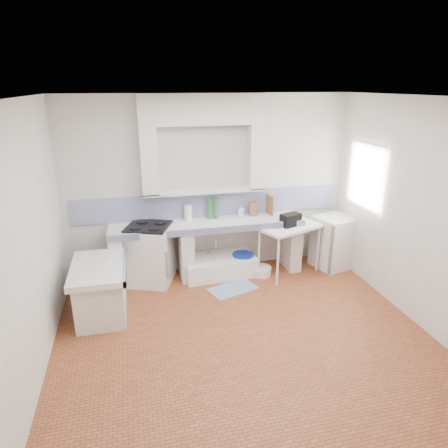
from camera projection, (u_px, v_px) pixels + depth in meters
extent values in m
plane|color=brown|center=(243.00, 334.00, 4.96)|extent=(4.50, 4.50, 0.00)
plane|color=silver|center=(247.00, 97.00, 4.03)|extent=(4.50, 4.50, 0.00)
plane|color=silver|center=(210.00, 186.00, 6.33)|extent=(4.50, 0.00, 4.50)
plane|color=silver|center=(328.00, 327.00, 2.66)|extent=(4.50, 0.00, 4.50)
plane|color=silver|center=(28.00, 245.00, 4.01)|extent=(0.00, 4.50, 4.50)
plane|color=silver|center=(418.00, 213.00, 4.98)|extent=(0.00, 4.50, 4.50)
cube|color=silver|center=(203.00, 109.00, 5.80)|extent=(1.90, 0.25, 0.45)
cube|color=#3C2213|center=(377.00, 176.00, 6.06)|extent=(0.35, 0.86, 1.06)
cube|color=white|center=(371.00, 152.00, 5.90)|extent=(0.01, 0.84, 0.24)
cube|color=white|center=(207.00, 225.00, 6.21)|extent=(3.00, 0.60, 0.08)
cube|color=navy|center=(211.00, 231.00, 5.96)|extent=(3.00, 0.04, 0.10)
cube|color=silver|center=(117.00, 260.00, 6.06)|extent=(0.20, 0.55, 0.82)
cube|color=silver|center=(186.00, 253.00, 6.29)|extent=(0.20, 0.55, 0.82)
cube|color=silver|center=(290.00, 244.00, 6.66)|extent=(0.20, 0.55, 0.82)
cube|color=white|center=(99.00, 268.00, 5.20)|extent=(0.70, 1.10, 0.08)
cube|color=silver|center=(101.00, 292.00, 5.31)|extent=(0.60, 1.00, 0.62)
cube|color=navy|center=(125.00, 266.00, 5.27)|extent=(0.04, 1.10, 0.10)
cube|color=navy|center=(210.00, 204.00, 6.42)|extent=(4.27, 0.03, 0.40)
cube|color=white|center=(150.00, 255.00, 6.13)|extent=(0.81, 0.80, 0.90)
cube|color=white|center=(219.00, 266.00, 6.47)|extent=(1.18, 0.69, 0.28)
cube|color=white|center=(289.00, 249.00, 6.44)|extent=(1.11, 0.87, 0.04)
cube|color=white|center=(333.00, 242.00, 6.67)|extent=(0.70, 0.70, 0.87)
cylinder|color=red|center=(206.00, 270.00, 6.36)|extent=(0.32, 0.32, 0.25)
cylinder|color=orange|center=(225.00, 269.00, 6.37)|extent=(0.37, 0.37, 0.28)
cylinder|color=#102BB0|center=(243.00, 263.00, 6.51)|extent=(0.41, 0.41, 0.33)
cylinder|color=white|center=(261.00, 271.00, 6.47)|extent=(0.38, 0.38, 0.13)
cylinder|color=silver|center=(208.00, 262.00, 6.59)|extent=(0.10, 0.10, 0.31)
cylinder|color=silver|center=(219.00, 261.00, 6.63)|extent=(0.10, 0.10, 0.30)
cube|color=black|center=(290.00, 220.00, 6.26)|extent=(0.36, 0.27, 0.20)
cylinder|color=#2B6B33|center=(209.00, 209.00, 6.30)|extent=(0.08, 0.08, 0.33)
cylinder|color=#2B6B33|center=(216.00, 208.00, 6.32)|extent=(0.09, 0.09, 0.34)
cube|color=#93603A|center=(253.00, 209.00, 6.47)|extent=(0.12, 0.10, 0.22)
cube|color=#93603A|center=(270.00, 205.00, 6.52)|extent=(0.05, 0.23, 0.31)
cylinder|color=white|center=(188.00, 213.00, 6.24)|extent=(0.15, 0.15, 0.24)
imported|color=white|center=(241.00, 211.00, 6.43)|extent=(0.11, 0.11, 0.20)
cube|color=#2D5485|center=(233.00, 289.00, 6.03)|extent=(0.80, 0.62, 0.01)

